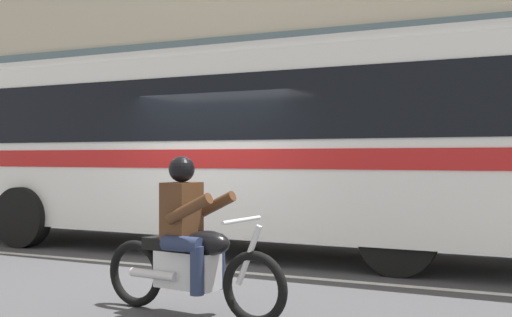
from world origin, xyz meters
name	(u,v)px	position (x,y,z in m)	size (l,w,h in m)	color
ground_plane	(213,262)	(0.00, 0.00, 0.00)	(60.00, 60.00, 0.00)	#3D3D3F
sidewalk_curb	(322,224)	(0.00, 5.10, 0.07)	(28.00, 3.80, 0.15)	#A39E93
lane_center_stripe	(193,268)	(0.00, -0.60, 0.00)	(26.60, 0.14, 0.01)	silver
transit_bus	(230,137)	(-0.31, 1.19, 1.88)	(11.12, 2.91, 3.22)	white
motorcycle_with_rider	(190,249)	(1.29, -2.88, 0.66)	(2.14, 0.66, 1.56)	black
fire_hydrant	(239,206)	(-1.36, 3.69, 0.52)	(0.22, 0.30, 0.75)	#4C8C3F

